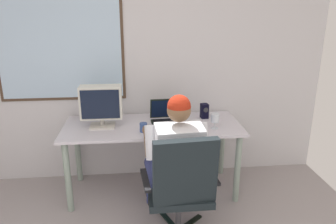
# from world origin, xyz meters

# --- Properties ---
(wall_rear) EXTENTS (4.46, 0.08, 2.83)m
(wall_rear) POSITION_xyz_m (-0.03, 2.64, 1.42)
(wall_rear) COLOR silver
(wall_rear) RESTS_ON ground
(desk) EXTENTS (1.78, 0.73, 0.75)m
(desk) POSITION_xyz_m (0.29, 2.21, 0.65)
(desk) COLOR gray
(desk) RESTS_ON ground
(office_chair) EXTENTS (0.63, 0.60, 0.98)m
(office_chair) POSITION_xyz_m (0.47, 1.38, 0.54)
(office_chair) COLOR black
(office_chair) RESTS_ON ground
(person_seated) EXTENTS (0.55, 0.82, 1.24)m
(person_seated) POSITION_xyz_m (0.45, 1.65, 0.64)
(person_seated) COLOR navy
(person_seated) RESTS_ON ground
(crt_monitor) EXTENTS (0.40, 0.20, 0.42)m
(crt_monitor) POSITION_xyz_m (-0.20, 2.21, 0.99)
(crt_monitor) COLOR beige
(crt_monitor) RESTS_ON desk
(laptop) EXTENTS (0.34, 0.31, 0.23)m
(laptop) POSITION_xyz_m (0.44, 2.29, 0.81)
(laptop) COLOR black
(laptop) RESTS_ON desk
(wine_glass) EXTENTS (0.08, 0.08, 0.15)m
(wine_glass) POSITION_xyz_m (0.89, 2.05, 0.85)
(wine_glass) COLOR silver
(wine_glass) RESTS_ON desk
(desk_speaker) EXTENTS (0.08, 0.10, 0.16)m
(desk_speaker) POSITION_xyz_m (0.85, 2.37, 0.82)
(desk_speaker) COLOR black
(desk_speaker) RESTS_ON desk
(cd_case) EXTENTS (0.15, 0.14, 0.01)m
(cd_case) POSITION_xyz_m (0.71, 2.06, 0.75)
(cd_case) COLOR blue
(cd_case) RESTS_ON desk
(coffee_mug) EXTENTS (0.07, 0.07, 0.09)m
(coffee_mug) POSITION_xyz_m (0.20, 2.03, 0.79)
(coffee_mug) COLOR #314C87
(coffee_mug) RESTS_ON desk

